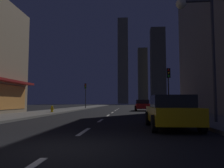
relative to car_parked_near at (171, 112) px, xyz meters
name	(u,v)px	position (x,y,z in m)	size (l,w,h in m)	color
ground_plane	(118,109)	(-3.60, 27.54, -0.79)	(78.00, 136.00, 0.10)	black
sidewalk_right	(160,109)	(3.40, 27.54, -0.67)	(4.00, 76.00, 0.15)	#605E59
sidewalk_left	(77,108)	(-10.60, 27.54, -0.67)	(4.00, 76.00, 0.15)	#605E59
lane_marking_center	(111,114)	(-3.60, 11.74, -0.73)	(0.16, 38.60, 0.01)	silver
skyscraper_distant_tall	(123,61)	(-5.21, 135.75, 27.80)	(6.80, 6.64, 57.09)	#625D4A
skyscraper_distant_mid	(143,76)	(7.82, 136.46, 17.60)	(6.17, 7.12, 36.69)	#4A4738
skyscraper_distant_short	(158,66)	(15.48, 118.41, 21.38)	(8.30, 6.74, 44.23)	#464335
car_parked_near	(171,112)	(0.00, 0.00, 0.00)	(1.98, 4.24, 1.45)	gold
car_parked_far	(142,105)	(0.00, 19.74, 0.00)	(1.98, 4.24, 1.45)	#B21919
fire_hydrant_far_left	(52,109)	(-9.50, 11.86, -0.29)	(0.42, 0.30, 0.65)	gold
traffic_light_near_right	(168,80)	(1.90, 10.93, 2.45)	(0.32, 0.48, 4.20)	#2D2D2D
traffic_light_far_left	(85,90)	(-9.10, 27.07, 2.45)	(0.32, 0.48, 4.20)	#2D2D2D
street_lamp_right	(197,28)	(1.78, 1.83, 4.33)	(1.96, 0.56, 6.58)	#38383D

